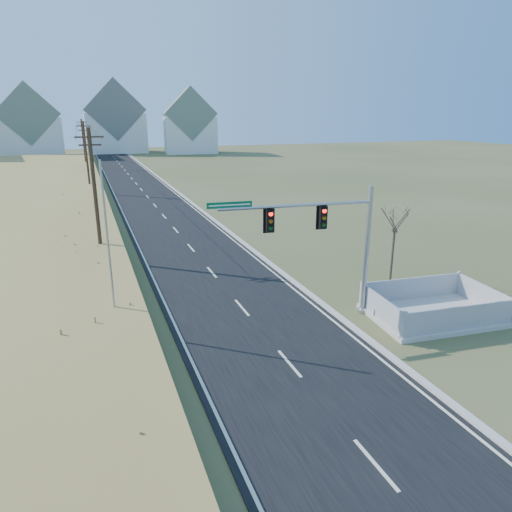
{
  "coord_description": "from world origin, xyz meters",
  "views": [
    {
      "loc": [
        -7.07,
        -16.94,
        9.79
      ],
      "look_at": [
        0.14,
        2.26,
        3.4
      ],
      "focal_mm": 32.0,
      "sensor_mm": 36.0,
      "label": 1
    }
  ],
  "objects": [
    {
      "name": "condo_ne",
      "position": [
        20.0,
        104.0,
        6.84
      ],
      "size": [
        14.12,
        10.51,
        16.52
      ],
      "rotation": [
        0.0,
        0.0,
        -0.1
      ],
      "color": "silver",
      "rests_on": "ground"
    },
    {
      "name": "bare_tree",
      "position": [
        9.87,
        4.76,
        3.95
      ],
      "size": [
        1.85,
        1.85,
        4.9
      ],
      "color": "#4C3F33",
      "rests_on": "ground"
    },
    {
      "name": "flagpole",
      "position": [
        -6.38,
        3.5,
        3.18
      ],
      "size": [
        0.36,
        0.36,
        7.98
      ],
      "color": "#B7B5AD",
      "rests_on": "ground"
    },
    {
      "name": "fence_enclosure",
      "position": [
        8.66,
        -0.36,
        0.28
      ],
      "size": [
        6.58,
        4.79,
        1.42
      ],
      "rotation": [
        0.0,
        0.0,
        -0.09
      ],
      "color": "#B7B5AD",
      "rests_on": "ground"
    },
    {
      "name": "traffic_signal_mast",
      "position": [
        3.86,
        1.58,
        4.07
      ],
      "size": [
        8.17,
        1.05,
        6.53
      ],
      "rotation": [
        0.0,
        0.0,
        -0.09
      ],
      "color": "#9EA0A5",
      "rests_on": "ground"
    },
    {
      "name": "utility_pole_far",
      "position": [
        -6.5,
        75.0,
        4.68
      ],
      "size": [
        1.8,
        0.26,
        9.0
      ],
      "color": "#422D1E",
      "rests_on": "ground"
    },
    {
      "name": "open_sign",
      "position": [
        5.88,
        0.45,
        0.31
      ],
      "size": [
        0.48,
        0.12,
        0.59
      ],
      "rotation": [
        0.0,
        0.0,
        0.13
      ],
      "color": "white",
      "rests_on": "ground"
    },
    {
      "name": "road",
      "position": [
        0.0,
        50.0,
        0.03
      ],
      "size": [
        8.0,
        180.0,
        0.06
      ],
      "primitive_type": "cube",
      "color": "black",
      "rests_on": "ground"
    },
    {
      "name": "utility_pole_mid",
      "position": [
        -6.5,
        45.0,
        4.68
      ],
      "size": [
        1.8,
        0.26,
        9.0
      ],
      "color": "#422D1E",
      "rests_on": "ground"
    },
    {
      "name": "condo_nnw",
      "position": [
        -18.0,
        108.0,
        6.94
      ],
      "size": [
        14.93,
        11.17,
        17.03
      ],
      "rotation": [
        0.0,
        0.0,
        0.07
      ],
      "color": "silver",
      "rests_on": "ground"
    },
    {
      "name": "ground",
      "position": [
        0.0,
        0.0,
        0.0
      ],
      "size": [
        260.0,
        260.0,
        0.0
      ],
      "primitive_type": "plane",
      "color": "#444E26",
      "rests_on": "ground"
    },
    {
      "name": "condo_n",
      "position": [
        2.0,
        112.0,
        7.61
      ],
      "size": [
        15.27,
        10.2,
        18.54
      ],
      "color": "silver",
      "rests_on": "ground"
    },
    {
      "name": "curb",
      "position": [
        4.15,
        50.0,
        0.09
      ],
      "size": [
        0.3,
        180.0,
        0.18
      ],
      "primitive_type": "cube",
      "color": "#B2AFA8",
      "rests_on": "ground"
    },
    {
      "name": "utility_pole_near",
      "position": [
        -6.5,
        15.0,
        4.68
      ],
      "size": [
        1.8,
        0.26,
        9.0
      ],
      "color": "#422D1E",
      "rests_on": "ground"
    }
  ]
}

